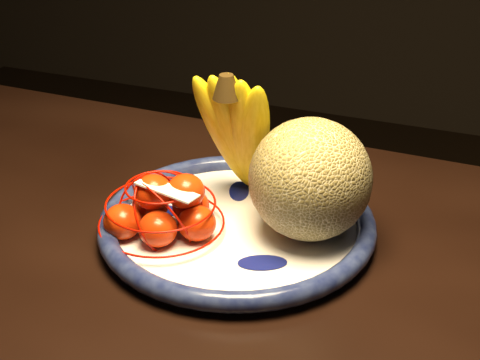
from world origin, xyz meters
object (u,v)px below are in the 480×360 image
(dining_table, at_px, (115,343))
(mandarin_bag, at_px, (164,210))
(fruit_bowl, at_px, (237,225))
(banana_bunch, at_px, (239,128))
(cantaloupe, at_px, (310,179))

(dining_table, relative_size, mandarin_bag, 8.71)
(fruit_bowl, relative_size, banana_bunch, 1.74)
(fruit_bowl, bearing_deg, banana_bunch, 108.87)
(dining_table, xyz_separation_m, fruit_bowl, (0.09, 0.15, 0.09))
(dining_table, distance_m, fruit_bowl, 0.20)
(cantaloupe, bearing_deg, fruit_bowl, -169.25)
(fruit_bowl, bearing_deg, dining_table, -121.69)
(fruit_bowl, height_order, banana_bunch, banana_bunch)
(mandarin_bag, bearing_deg, fruit_bowl, 29.79)
(dining_table, xyz_separation_m, cantaloupe, (0.18, 0.16, 0.16))
(mandarin_bag, bearing_deg, dining_table, -99.06)
(banana_bunch, bearing_deg, cantaloupe, -21.72)
(banana_bunch, bearing_deg, dining_table, -104.44)
(banana_bunch, relative_size, mandarin_bag, 1.10)
(fruit_bowl, xyz_separation_m, cantaloupe, (0.08, 0.02, 0.07))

